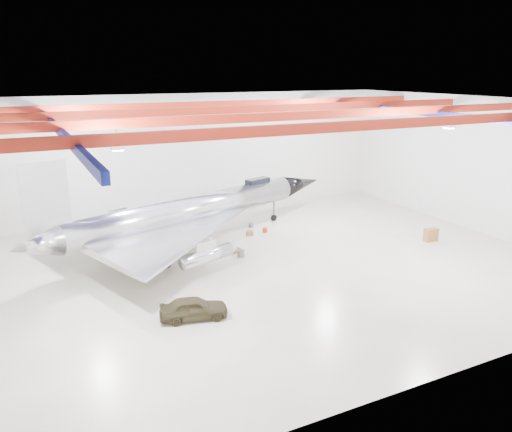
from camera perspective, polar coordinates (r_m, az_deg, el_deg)
floor at (r=34.34m, az=0.33°, el=-5.85°), size 40.00×40.00×0.00m
wall_back at (r=46.33m, az=-8.00°, el=6.89°), size 40.00×0.00×40.00m
wall_right at (r=45.10m, az=23.85°, el=5.40°), size 0.00×30.00×30.00m
ceiling at (r=31.87m, az=0.36°, el=12.80°), size 40.00×40.00×0.00m
ceiling_structure at (r=31.92m, az=0.36°, el=11.59°), size 39.50×29.50×1.08m
jet_aircraft at (r=38.09m, az=-7.52°, el=0.32°), size 27.67×20.57×7.78m
jeep at (r=27.53m, az=-7.14°, el=-10.41°), size 3.91×2.26×1.25m
desk at (r=41.63m, az=19.35°, el=-2.05°), size 1.12×0.60×1.01m
crate_ply at (r=36.64m, az=-6.18°, el=-4.21°), size 0.51×0.42×0.33m
toolbox_red at (r=39.41m, az=-6.51°, el=-2.72°), size 0.60×0.54×0.35m
engine_drum at (r=36.12m, az=-1.73°, el=-4.30°), size 0.70×0.70×0.48m
parts_bin at (r=40.72m, az=-0.74°, el=-1.96°), size 0.63×0.55×0.38m
crate_small at (r=37.57m, az=-12.87°, el=-4.09°), size 0.41×0.37×0.24m
tool_chest at (r=41.47m, az=1.03°, el=-1.62°), size 0.45×0.45×0.39m
oil_barrel at (r=36.88m, az=-2.31°, el=-3.95°), size 0.63×0.55×0.39m
spares_box at (r=42.82m, az=-0.60°, el=-1.05°), size 0.45×0.45×0.37m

